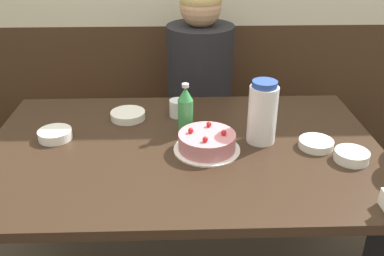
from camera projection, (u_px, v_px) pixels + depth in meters
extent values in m
cube|color=#3D2819|center=(181.00, 103.00, 2.66)|extent=(4.80, 0.04, 0.97)
cube|color=#472314|center=(182.00, 157.00, 2.58)|extent=(1.96, 0.38, 0.46)
cube|color=black|center=(183.00, 150.00, 1.60)|extent=(1.47, 0.94, 0.03)
cube|color=black|center=(45.00, 178.00, 2.13)|extent=(0.06, 0.06, 0.74)
cube|color=black|center=(318.00, 173.00, 2.17)|extent=(0.06, 0.06, 0.74)
cylinder|color=white|center=(207.00, 149.00, 1.57)|extent=(0.24, 0.24, 0.01)
cylinder|color=#C67A84|center=(207.00, 141.00, 1.55)|extent=(0.21, 0.21, 0.06)
sphere|color=red|center=(205.00, 139.00, 1.48)|extent=(0.02, 0.02, 0.02)
sphere|color=red|center=(224.00, 133.00, 1.52)|extent=(0.02, 0.02, 0.02)
sphere|color=red|center=(209.00, 124.00, 1.58)|extent=(0.02, 0.02, 0.02)
sphere|color=red|center=(191.00, 130.00, 1.54)|extent=(0.02, 0.02, 0.02)
cylinder|color=white|center=(262.00, 115.00, 1.58)|extent=(0.11, 0.11, 0.22)
cylinder|color=#28479E|center=(265.00, 84.00, 1.53)|extent=(0.09, 0.09, 0.02)
cylinder|color=#388E4C|center=(186.00, 117.00, 1.66)|extent=(0.06, 0.06, 0.14)
cone|color=#388E4C|center=(185.00, 94.00, 1.62)|extent=(0.06, 0.06, 0.05)
cylinder|color=silver|center=(185.00, 85.00, 1.60)|extent=(0.03, 0.03, 0.01)
cylinder|color=white|center=(316.00, 144.00, 1.58)|extent=(0.13, 0.13, 0.03)
cylinder|color=white|center=(352.00, 156.00, 1.49)|extent=(0.12, 0.12, 0.04)
cylinder|color=white|center=(55.00, 134.00, 1.64)|extent=(0.13, 0.13, 0.04)
cylinder|color=white|center=(128.00, 115.00, 1.80)|extent=(0.15, 0.15, 0.03)
cylinder|color=silver|center=(178.00, 108.00, 1.81)|extent=(0.07, 0.07, 0.07)
cube|color=#33333D|center=(199.00, 166.00, 2.49)|extent=(0.30, 0.34, 0.45)
cylinder|color=black|center=(200.00, 82.00, 2.26)|extent=(0.34, 0.34, 0.60)
sphere|color=tan|center=(201.00, 6.00, 2.08)|extent=(0.21, 0.21, 0.21)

